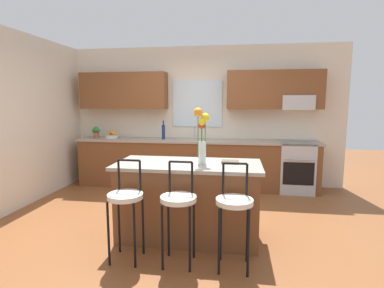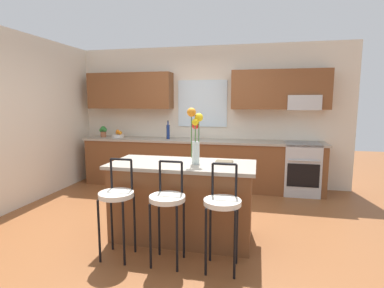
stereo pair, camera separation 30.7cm
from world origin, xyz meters
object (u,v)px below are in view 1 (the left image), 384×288
bar_stool_middle (179,203)px  bar_stool_far (234,206)px  potted_plant_small (96,132)px  bar_stool_near (126,201)px  oven_range (295,167)px  fruit_bowl_oranges (112,136)px  cookbook (230,162)px  bottle_olive_oil (163,132)px  kitchen_island (188,200)px  flower_vase (202,132)px

bar_stool_middle → bar_stool_far: same height
bar_stool_middle → potted_plant_small: 3.58m
bar_stool_middle → bar_stool_near: bearing=180.0°
oven_range → fruit_bowl_oranges: 3.57m
cookbook → bottle_olive_oil: size_ratio=0.56×
bottle_olive_oil → potted_plant_small: size_ratio=1.58×
fruit_bowl_oranges → cookbook: bearing=-41.6°
kitchen_island → cookbook: bearing=7.3°
bar_stool_far → fruit_bowl_oranges: 3.72m
oven_range → flower_vase: size_ratio=1.42×
bar_stool_middle → fruit_bowl_oranges: bearing=124.2°
bar_stool_middle → potted_plant_small: potted_plant_small is taller
bar_stool_middle → flower_vase: size_ratio=1.60×
fruit_bowl_oranges → oven_range: bearing=-0.5°
oven_range → bar_stool_far: bar_stool_far is taller
kitchen_island → fruit_bowl_oranges: size_ratio=7.11×
oven_range → potted_plant_small: (-3.85, 0.03, 0.58)m
bar_stool_middle → potted_plant_small: bearing=128.6°
flower_vase → potted_plant_small: bearing=137.2°
bar_stool_middle → bottle_olive_oil: bearing=106.8°
cookbook → bottle_olive_oil: (-1.33, 2.12, 0.13)m
flower_vase → bottle_olive_oil: size_ratio=1.83×
flower_vase → bar_stool_middle: bearing=-105.6°
kitchen_island → bottle_olive_oil: bottle_olive_oil is taller
flower_vase → cookbook: 0.49m
bar_stool_near → bar_stool_far: bearing=0.0°
oven_range → fruit_bowl_oranges: (-3.53, 0.03, 0.51)m
bar_stool_middle → fruit_bowl_oranges: 3.39m
oven_range → bar_stool_middle: 3.21m
oven_range → flower_vase: 2.76m
bar_stool_near → flower_vase: flower_vase is taller
bar_stool_middle → cookbook: bar_stool_middle is taller
bar_stool_middle → bottle_olive_oil: bottle_olive_oil is taller
bottle_olive_oil → oven_range: bearing=-0.6°
flower_vase → bottle_olive_oil: (-1.00, 2.20, -0.22)m
fruit_bowl_oranges → bar_stool_middle: bearing=-55.8°
bar_stool_near → bottle_olive_oil: bearing=95.9°
oven_range → bar_stool_far: (-1.08, -2.76, 0.18)m
bottle_olive_oil → potted_plant_small: 1.38m
flower_vase → potted_plant_small: size_ratio=2.89×
kitchen_island → flower_vase: flower_vase is taller
kitchen_island → bar_stool_middle: size_ratio=1.64×
bar_stool_near → bar_stool_far: same height
bar_stool_middle → cookbook: bearing=53.7°
cookbook → flower_vase: bearing=-165.1°
bar_stool_near → fruit_bowl_oranges: bearing=115.8°
bar_stool_near → bar_stool_middle: size_ratio=1.00×
flower_vase → kitchen_island: bearing=171.3°
flower_vase → bar_stool_near: bearing=-140.9°
kitchen_island → potted_plant_small: size_ratio=7.58×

